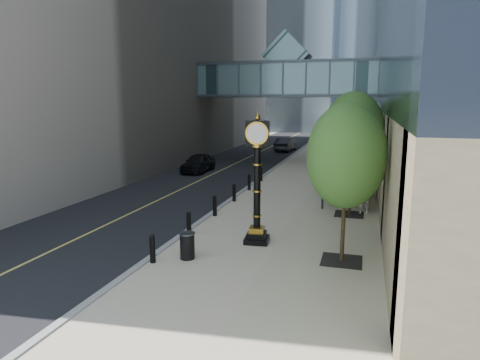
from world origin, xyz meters
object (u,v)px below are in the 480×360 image
street_clock (257,189)px  car_near (198,163)px  pedestrian (364,196)px  trash_bin (187,246)px  car_far (286,144)px

street_clock → car_near: street_clock is taller
pedestrian → car_near: (-12.75, 9.78, -0.22)m
trash_bin → car_far: (-2.71, 34.20, 0.26)m
car_near → car_far: 16.72m
street_clock → trash_bin: 3.55m
car_far → car_near: bearing=81.1°
pedestrian → car_near: 16.07m
trash_bin → car_near: size_ratio=0.21×
trash_bin → car_near: (-6.80, 17.99, 0.24)m
trash_bin → street_clock: bearing=51.5°
street_clock → pedestrian: 7.15m
street_clock → car_near: size_ratio=1.16×
trash_bin → car_far: car_far is taller
street_clock → trash_bin: street_clock is taller
car_near → street_clock: bearing=-61.0°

